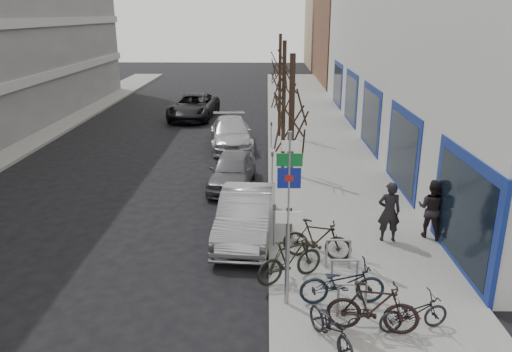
{
  "coord_description": "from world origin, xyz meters",
  "views": [
    {
      "loc": [
        1.92,
        -10.02,
        6.52
      ],
      "look_at": [
        1.62,
        3.75,
        2.0
      ],
      "focal_mm": 35.0,
      "sensor_mm": 36.0,
      "label": 1
    }
  ],
  "objects_px": {
    "bike_mid_inner": "(290,259)",
    "bike_near_left": "(331,324)",
    "bike_mid_curb": "(342,280)",
    "bike_far_curb": "(414,310)",
    "pedestrian_near": "(389,212)",
    "tree_far": "(280,61)",
    "lane_car": "(194,106)",
    "parked_car_back": "(231,133)",
    "tree_mid": "(284,77)",
    "meter_back": "(271,132)",
    "parked_car_mid": "(232,170)",
    "pedestrian_far": "(432,208)",
    "bike_far_inner": "(317,239)",
    "meter_mid": "(272,164)",
    "bike_near_right": "(373,307)",
    "parked_car_front": "(246,215)",
    "bike_rack": "(345,271)",
    "highway_sign_pole": "(288,210)",
    "meter_front": "(274,221)",
    "tree_near": "(292,106)"
  },
  "relations": [
    {
      "from": "bike_mid_inner",
      "to": "bike_near_left",
      "type": "bearing_deg",
      "value": 165.49
    },
    {
      "from": "bike_mid_curb",
      "to": "bike_far_curb",
      "type": "distance_m",
      "value": 1.68
    },
    {
      "from": "bike_near_left",
      "to": "pedestrian_near",
      "type": "xyz_separation_m",
      "value": [
        2.25,
        4.95,
        0.38
      ]
    },
    {
      "from": "tree_far",
      "to": "lane_car",
      "type": "distance_m",
      "value": 8.23
    },
    {
      "from": "parked_car_back",
      "to": "pedestrian_near",
      "type": "xyz_separation_m",
      "value": [
        5.36,
        -11.15,
        0.33
      ]
    },
    {
      "from": "tree_far",
      "to": "parked_car_back",
      "type": "bearing_deg",
      "value": -142.04
    },
    {
      "from": "tree_mid",
      "to": "bike_mid_curb",
      "type": "distance_m",
      "value": 10.56
    },
    {
      "from": "meter_back",
      "to": "parked_car_mid",
      "type": "bearing_deg",
      "value": -105.76
    },
    {
      "from": "pedestrian_far",
      "to": "bike_far_inner",
      "type": "bearing_deg",
      "value": 59.78
    },
    {
      "from": "meter_mid",
      "to": "bike_near_right",
      "type": "relative_size",
      "value": 0.66
    },
    {
      "from": "lane_car",
      "to": "parked_car_front",
      "type": "bearing_deg",
      "value": -72.28
    },
    {
      "from": "bike_rack",
      "to": "highway_sign_pole",
      "type": "bearing_deg",
      "value": -156.41
    },
    {
      "from": "bike_mid_curb",
      "to": "parked_car_front",
      "type": "distance_m",
      "value": 4.48
    },
    {
      "from": "bike_rack",
      "to": "bike_near_left",
      "type": "distance_m",
      "value": 2.21
    },
    {
      "from": "meter_front",
      "to": "pedestrian_near",
      "type": "xyz_separation_m",
      "value": [
        3.33,
        0.41,
        0.13
      ]
    },
    {
      "from": "parked_car_mid",
      "to": "pedestrian_far",
      "type": "relative_size",
      "value": 2.18
    },
    {
      "from": "tree_far",
      "to": "pedestrian_far",
      "type": "distance_m",
      "value": 13.81
    },
    {
      "from": "tree_far",
      "to": "meter_back",
      "type": "bearing_deg",
      "value": -100.2
    },
    {
      "from": "tree_mid",
      "to": "meter_front",
      "type": "height_order",
      "value": "tree_mid"
    },
    {
      "from": "highway_sign_pole",
      "to": "parked_car_back",
      "type": "xyz_separation_m",
      "value": [
        -2.28,
        14.58,
        -1.74
      ]
    },
    {
      "from": "meter_mid",
      "to": "pedestrian_far",
      "type": "bearing_deg",
      "value": -45.87
    },
    {
      "from": "parked_car_front",
      "to": "pedestrian_far",
      "type": "bearing_deg",
      "value": 2.39
    },
    {
      "from": "bike_near_right",
      "to": "bike_mid_inner",
      "type": "distance_m",
      "value": 2.64
    },
    {
      "from": "pedestrian_far",
      "to": "parked_car_front",
      "type": "bearing_deg",
      "value": 35.23
    },
    {
      "from": "parked_car_back",
      "to": "meter_mid",
      "type": "bearing_deg",
      "value": -78.1
    },
    {
      "from": "tree_near",
      "to": "bike_mid_inner",
      "type": "distance_m",
      "value": 4.18
    },
    {
      "from": "highway_sign_pole",
      "to": "parked_car_front",
      "type": "bearing_deg",
      "value": 105.75
    },
    {
      "from": "parked_car_mid",
      "to": "parked_car_back",
      "type": "xyz_separation_m",
      "value": [
        -0.47,
        6.08,
        0.05
      ]
    },
    {
      "from": "tree_mid",
      "to": "bike_near_right",
      "type": "relative_size",
      "value": 2.86
    },
    {
      "from": "bike_mid_inner",
      "to": "bike_far_inner",
      "type": "xyz_separation_m",
      "value": [
        0.78,
        1.17,
        0.0
      ]
    },
    {
      "from": "bike_near_left",
      "to": "parked_car_back",
      "type": "height_order",
      "value": "parked_car_back"
    },
    {
      "from": "bike_rack",
      "to": "tree_far",
      "type": "relative_size",
      "value": 0.41
    },
    {
      "from": "tree_far",
      "to": "bike_mid_inner",
      "type": "xyz_separation_m",
      "value": [
        -0.08,
        -15.45,
        -3.38
      ]
    },
    {
      "from": "meter_front",
      "to": "bike_far_inner",
      "type": "xyz_separation_m",
      "value": [
        1.15,
        -0.78,
        -0.19
      ]
    },
    {
      "from": "highway_sign_pole",
      "to": "parked_car_back",
      "type": "height_order",
      "value": "highway_sign_pole"
    },
    {
      "from": "tree_mid",
      "to": "parked_car_back",
      "type": "distance_m",
      "value": 6.2
    },
    {
      "from": "tree_far",
      "to": "bike_mid_inner",
      "type": "distance_m",
      "value": 15.82
    },
    {
      "from": "bike_rack",
      "to": "meter_back",
      "type": "distance_m",
      "value": 13.5
    },
    {
      "from": "meter_back",
      "to": "pedestrian_far",
      "type": "distance_m",
      "value": 11.3
    },
    {
      "from": "meter_front",
      "to": "bike_mid_inner",
      "type": "xyz_separation_m",
      "value": [
        0.37,
        -1.95,
        -0.2
      ]
    },
    {
      "from": "bike_near_left",
      "to": "bike_far_inner",
      "type": "distance_m",
      "value": 3.75
    },
    {
      "from": "bike_rack",
      "to": "bike_mid_curb",
      "type": "relative_size",
      "value": 1.15
    },
    {
      "from": "tree_mid",
      "to": "parked_car_front",
      "type": "relative_size",
      "value": 1.25
    },
    {
      "from": "bike_near_left",
      "to": "bike_near_right",
      "type": "distance_m",
      "value": 1.04
    },
    {
      "from": "pedestrian_near",
      "to": "pedestrian_far",
      "type": "distance_m",
      "value": 1.36
    },
    {
      "from": "bike_near_left",
      "to": "lane_car",
      "type": "distance_m",
      "value": 24.06
    },
    {
      "from": "bike_near_left",
      "to": "parked_car_mid",
      "type": "xyz_separation_m",
      "value": [
        -2.63,
        10.02,
        0.01
      ]
    },
    {
      "from": "tree_far",
      "to": "bike_far_inner",
      "type": "height_order",
      "value": "tree_far"
    },
    {
      "from": "meter_front",
      "to": "meter_back",
      "type": "xyz_separation_m",
      "value": [
        0.0,
        11.0,
        0.0
      ]
    },
    {
      "from": "meter_front",
      "to": "lane_car",
      "type": "height_order",
      "value": "lane_car"
    }
  ]
}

